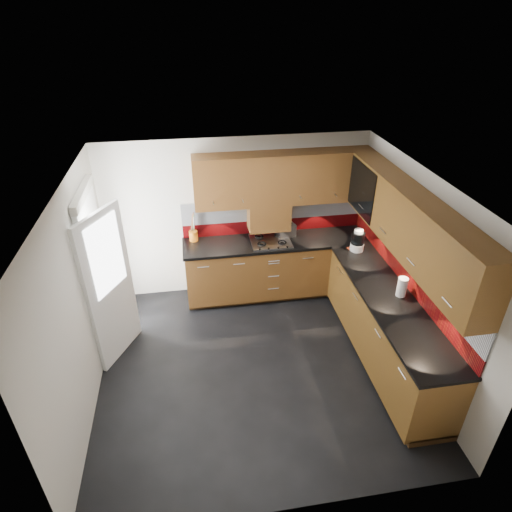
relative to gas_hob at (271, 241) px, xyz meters
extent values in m
cube|color=black|center=(-0.45, -1.47, -0.96)|extent=(4.00, 3.80, 0.02)
cube|color=white|center=(-0.45, -1.47, 1.50)|extent=(4.00, 3.80, 0.10)
cube|color=beige|center=(-0.45, 0.37, 0.25)|extent=(4.00, 0.08, 2.64)
cube|color=beige|center=(-0.45, -3.31, 0.25)|extent=(4.00, 0.08, 2.64)
cube|color=beige|center=(-2.39, -1.47, 0.25)|extent=(0.08, 3.80, 2.64)
cube|color=beige|center=(1.49, -1.47, 0.25)|extent=(0.08, 3.80, 2.64)
cube|color=#5D3314|center=(0.10, 0.03, -0.48)|extent=(2.70, 0.60, 0.95)
cube|color=brown|center=(1.15, -1.57, -0.48)|extent=(0.60, 2.60, 0.95)
cube|color=#3E2611|center=(0.10, 0.06, -0.90)|extent=(2.70, 0.54, 0.10)
cube|color=#3E2611|center=(1.18, -1.57, -0.90)|extent=(0.54, 2.60, 0.10)
cube|color=black|center=(0.09, 0.02, -0.03)|extent=(2.72, 0.62, 0.04)
cube|color=black|center=(1.14, -1.59, -0.03)|extent=(0.62, 2.60, 0.04)
cube|color=maroon|center=(0.10, 0.32, 0.09)|extent=(2.70, 0.02, 0.20)
cube|color=white|center=(0.10, 0.32, 0.36)|extent=(2.70, 0.02, 0.34)
cube|color=maroon|center=(1.44, -1.27, 0.09)|extent=(0.02, 3.20, 0.20)
cube|color=white|center=(1.44, -1.27, 0.36)|extent=(0.02, 3.20, 0.34)
cube|color=#5D3314|center=(0.20, 0.17, 0.89)|extent=(2.50, 0.33, 0.72)
cube|color=brown|center=(1.28, -1.43, 0.89)|extent=(0.33, 2.87, 0.72)
cube|color=silver|center=(0.05, -0.01, 0.68)|extent=(1.80, 0.01, 0.16)
cube|color=silver|center=(1.11, -1.47, 0.68)|extent=(0.01, 2.00, 0.16)
cube|color=#5D3314|center=(0.00, 0.17, 0.33)|extent=(0.60, 0.33, 0.40)
cube|color=black|center=(1.11, -0.40, 0.89)|extent=(0.01, 0.80, 0.66)
cube|color=#FFD18C|center=(1.42, -0.40, 0.89)|extent=(0.01, 0.76, 0.64)
cube|color=black|center=(1.28, -0.40, 0.91)|extent=(0.29, 0.76, 0.01)
cylinder|color=black|center=(1.28, -0.65, 1.01)|extent=(0.07, 0.07, 0.16)
cylinder|color=black|center=(1.28, -0.50, 1.01)|extent=(0.07, 0.07, 0.16)
cylinder|color=white|center=(1.28, -0.35, 1.01)|extent=(0.07, 0.07, 0.16)
cylinder|color=black|center=(1.28, -0.20, 1.01)|extent=(0.07, 0.07, 0.16)
cube|color=white|center=(-2.31, -0.57, 0.07)|extent=(0.06, 0.95, 2.04)
cube|color=white|center=(-2.13, -0.92, 0.05)|extent=(0.42, 0.73, 1.98)
cube|color=white|center=(-2.10, -0.92, 0.50)|extent=(0.28, 0.50, 0.90)
cube|color=silver|center=(0.00, 0.01, 0.00)|extent=(0.57, 0.49, 0.02)
torus|color=black|center=(-0.15, -0.11, 0.02)|extent=(0.13, 0.13, 0.02)
torus|color=black|center=(0.15, -0.11, 0.02)|extent=(0.13, 0.13, 0.02)
torus|color=black|center=(-0.15, 0.13, 0.02)|extent=(0.13, 0.13, 0.02)
torus|color=black|center=(0.15, 0.13, 0.02)|extent=(0.13, 0.13, 0.02)
cube|color=black|center=(0.00, -0.23, 0.01)|extent=(0.44, 0.04, 0.02)
cylinder|color=#CE6913|center=(-1.10, 0.22, 0.06)|extent=(0.12, 0.12, 0.15)
cylinder|color=brown|center=(-1.09, 0.23, 0.25)|extent=(0.06, 0.03, 0.31)
cylinder|color=brown|center=(-1.08, 0.23, 0.24)|extent=(0.04, 0.05, 0.29)
cylinder|color=brown|center=(-1.10, 0.24, 0.26)|extent=(0.06, 0.02, 0.33)
cylinder|color=brown|center=(-1.08, 0.22, 0.23)|extent=(0.03, 0.05, 0.27)
cylinder|color=brown|center=(-1.11, 0.23, 0.25)|extent=(0.05, 0.04, 0.30)
cube|color=silver|center=(0.25, 0.14, 0.08)|extent=(0.30, 0.24, 0.19)
cube|color=black|center=(0.25, 0.14, 0.18)|extent=(0.20, 0.08, 0.01)
cube|color=black|center=(0.25, 0.18, 0.18)|extent=(0.20, 0.08, 0.01)
cylinder|color=white|center=(1.15, -0.43, 0.04)|extent=(0.19, 0.19, 0.11)
cylinder|color=black|center=(1.15, -0.43, 0.18)|extent=(0.18, 0.18, 0.17)
cylinder|color=white|center=(1.15, -0.43, 0.28)|extent=(0.13, 0.13, 0.04)
cylinder|color=white|center=(1.28, -1.54, 0.11)|extent=(0.15, 0.15, 0.24)
cube|color=red|center=(1.12, -0.39, -0.01)|extent=(0.18, 0.17, 0.02)
camera|label=1|loc=(-1.08, -5.33, 3.01)|focal=30.00mm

